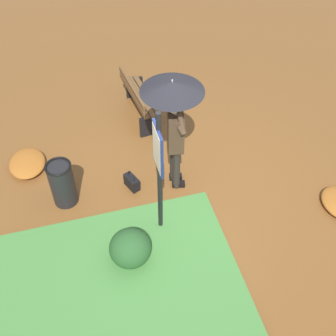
{
  "coord_description": "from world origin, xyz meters",
  "views": [
    {
      "loc": [
        -4.54,
        1.54,
        5.58
      ],
      "look_at": [
        -0.2,
        0.35,
        0.85
      ],
      "focal_mm": 46.0,
      "sensor_mm": 36.0,
      "label": 1
    }
  ],
  "objects_px": {
    "handbag": "(132,182)",
    "park_bench": "(139,99)",
    "person_with_umbrella": "(174,109)",
    "trash_bin": "(62,183)",
    "info_sign_post": "(159,163)"
  },
  "relations": [
    {
      "from": "person_with_umbrella",
      "to": "trash_bin",
      "type": "relative_size",
      "value": 2.45
    },
    {
      "from": "info_sign_post",
      "to": "trash_bin",
      "type": "xyz_separation_m",
      "value": [
        0.93,
        1.37,
        -1.03
      ]
    },
    {
      "from": "info_sign_post",
      "to": "handbag",
      "type": "distance_m",
      "value": 1.63
    },
    {
      "from": "handbag",
      "to": "park_bench",
      "type": "bearing_deg",
      "value": -16.66
    },
    {
      "from": "handbag",
      "to": "park_bench",
      "type": "distance_m",
      "value": 1.97
    },
    {
      "from": "handbag",
      "to": "park_bench",
      "type": "relative_size",
      "value": 0.26
    },
    {
      "from": "person_with_umbrella",
      "to": "handbag",
      "type": "xyz_separation_m",
      "value": [
        0.01,
        0.72,
        -1.42
      ]
    },
    {
      "from": "handbag",
      "to": "trash_bin",
      "type": "distance_m",
      "value": 1.16
    },
    {
      "from": "info_sign_post",
      "to": "handbag",
      "type": "relative_size",
      "value": 6.22
    },
    {
      "from": "person_with_umbrella",
      "to": "trash_bin",
      "type": "height_order",
      "value": "person_with_umbrella"
    },
    {
      "from": "info_sign_post",
      "to": "trash_bin",
      "type": "distance_m",
      "value": 1.95
    },
    {
      "from": "handbag",
      "to": "trash_bin",
      "type": "bearing_deg",
      "value": 89.77
    },
    {
      "from": "handbag",
      "to": "park_bench",
      "type": "xyz_separation_m",
      "value": [
        1.87,
        -0.56,
        0.28
      ]
    },
    {
      "from": "person_with_umbrella",
      "to": "info_sign_post",
      "type": "xyz_separation_m",
      "value": [
        -0.91,
        0.47,
        -0.11
      ]
    },
    {
      "from": "info_sign_post",
      "to": "handbag",
      "type": "xyz_separation_m",
      "value": [
        0.93,
        0.25,
        -1.32
      ]
    }
  ]
}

